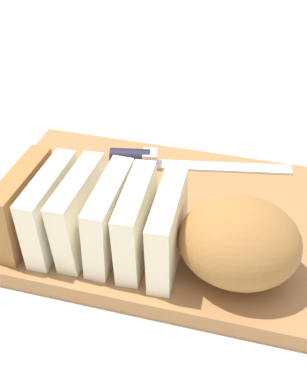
% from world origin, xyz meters
% --- Properties ---
extents(ground_plane, '(3.00, 3.00, 0.00)m').
position_xyz_m(ground_plane, '(0.00, 0.00, 0.00)').
color(ground_plane, silver).
extents(cutting_board, '(0.43, 0.31, 0.02)m').
position_xyz_m(cutting_board, '(0.00, 0.00, 0.01)').
color(cutting_board, '#9E6B3D').
rests_on(cutting_board, ground_plane).
extents(bread_loaf, '(0.33, 0.12, 0.09)m').
position_xyz_m(bread_loaf, '(-0.03, 0.08, 0.07)').
color(bread_loaf, '#996633').
rests_on(bread_loaf, cutting_board).
extents(bread_knife, '(0.26, 0.07, 0.02)m').
position_xyz_m(bread_knife, '(0.03, -0.10, 0.03)').
color(bread_knife, silver).
rests_on(bread_knife, cutting_board).
extents(crumb_near_knife, '(0.00, 0.00, 0.00)m').
position_xyz_m(crumb_near_knife, '(-0.02, -0.02, 0.02)').
color(crumb_near_knife, tan).
rests_on(crumb_near_knife, cutting_board).
extents(crumb_near_loaf, '(0.00, 0.00, 0.00)m').
position_xyz_m(crumb_near_loaf, '(0.06, -0.03, 0.02)').
color(crumb_near_loaf, tan).
rests_on(crumb_near_loaf, cutting_board).
extents(crumb_stray_left, '(0.00, 0.00, 0.00)m').
position_xyz_m(crumb_stray_left, '(0.04, -0.04, 0.02)').
color(crumb_stray_left, tan).
rests_on(crumb_stray_left, cutting_board).
extents(crumb_stray_right, '(0.01, 0.01, 0.01)m').
position_xyz_m(crumb_stray_right, '(-0.01, 0.05, 0.03)').
color(crumb_stray_right, tan).
rests_on(crumb_stray_right, cutting_board).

